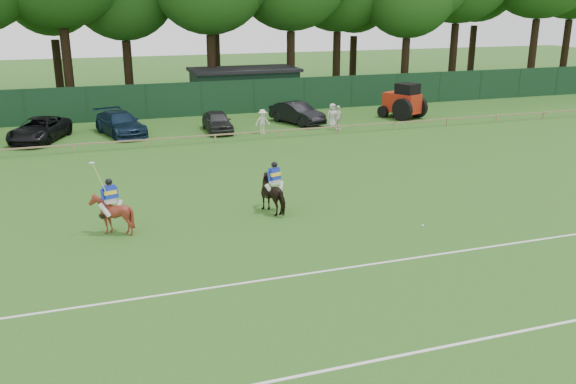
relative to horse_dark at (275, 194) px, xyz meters
name	(u,v)px	position (x,y,z in m)	size (l,w,h in m)	color
ground	(303,260)	(-0.59, -4.92, -0.74)	(160.00, 160.00, 0.00)	#1E4C14
horse_dark	(275,194)	(0.00, 0.00, 0.00)	(0.79, 1.74, 1.47)	black
horse_chestnut	(112,214)	(-6.30, -0.40, 0.00)	(1.19, 1.34, 1.48)	maroon
suv_black	(39,130)	(-9.51, 16.86, -0.03)	(2.33, 5.06, 1.41)	black
sedan_navy	(120,124)	(-4.76, 17.08, -0.01)	(2.05, 5.03, 1.46)	#13243B
hatch_grey	(217,121)	(1.23, 16.14, -0.07)	(1.58, 3.93, 1.34)	#2A292C
estate_black	(297,113)	(7.01, 17.04, -0.01)	(1.54, 4.41, 1.45)	black
spectator_left	(263,121)	(3.85, 14.71, 0.03)	(0.99, 0.57, 1.53)	silver
spectator_mid	(338,118)	(8.79, 14.15, 0.07)	(0.94, 0.39, 1.61)	white
spectator_right	(332,116)	(8.78, 15.00, 0.07)	(0.78, 0.51, 1.60)	silver
rider_dark	(275,178)	(0.00, -0.01, 0.69)	(0.91, 0.55, 1.41)	silver
rider_chestnut	(110,196)	(-6.30, -0.41, 0.70)	(0.98, 0.53, 2.05)	silver
polo_ball	(423,226)	(4.73, -3.44, -0.69)	(0.09, 0.09, 0.09)	silver
pitch_lines	(347,309)	(-0.59, -8.42, -0.73)	(60.00, 5.10, 0.01)	silver
pitch_rail	(198,136)	(-0.59, 13.08, -0.29)	(62.10, 0.10, 0.50)	#997F5B
perimeter_fence	(174,100)	(-0.59, 22.08, 0.51)	(92.08, 0.08, 2.50)	#14351E
utility_shed	(244,87)	(5.41, 25.08, 0.80)	(8.40, 4.40, 3.04)	#14331E
tree_row	(184,100)	(1.41, 30.08, -0.74)	(96.00, 12.00, 21.00)	#26561C
tractor	(404,102)	(14.91, 16.43, 0.46)	(3.02, 3.54, 2.52)	#AD2310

